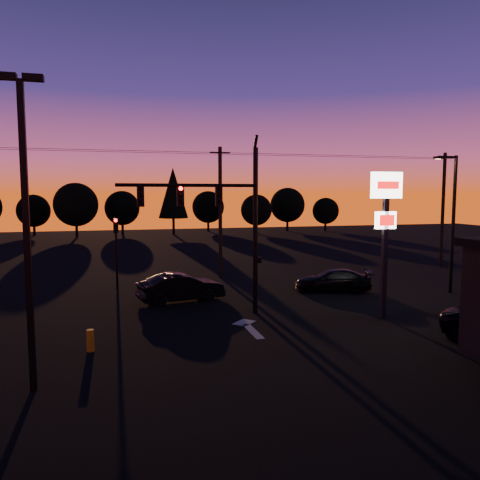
% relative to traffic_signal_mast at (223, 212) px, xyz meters
% --- Properties ---
extents(ground, '(120.00, 120.00, 0.00)m').
position_rel_traffic_signal_mast_xyz_m(ground, '(0.10, -3.99, -4.94)').
color(ground, black).
rests_on(ground, ground).
extents(lane_arrow, '(1.20, 3.10, 0.01)m').
position_rel_traffic_signal_mast_xyz_m(lane_arrow, '(0.60, -2.33, -4.93)').
color(lane_arrow, beige).
rests_on(lane_arrow, ground).
extents(traffic_signal_mast, '(6.79, 0.52, 8.58)m').
position_rel_traffic_signal_mast_xyz_m(traffic_signal_mast, '(0.00, 0.00, 0.00)').
color(traffic_signal_mast, black).
rests_on(traffic_signal_mast, ground).
extents(secondary_signal, '(0.30, 0.31, 4.35)m').
position_rel_traffic_signal_mast_xyz_m(secondary_signal, '(-4.90, 7.49, -2.07)').
color(secondary_signal, black).
rests_on(secondary_signal, ground).
extents(parking_lot_light, '(1.25, 0.30, 9.14)m').
position_rel_traffic_signal_mast_xyz_m(parking_lot_light, '(-7.40, -6.99, 0.33)').
color(parking_lot_light, black).
rests_on(parking_lot_light, ground).
extents(pylon_sign, '(1.50, 0.28, 6.80)m').
position_rel_traffic_signal_mast_xyz_m(pylon_sign, '(7.10, -2.49, -0.02)').
color(pylon_sign, black).
rests_on(pylon_sign, ground).
extents(streetlight, '(1.55, 0.35, 8.00)m').
position_rel_traffic_signal_mast_xyz_m(streetlight, '(14.01, 1.51, -0.52)').
color(streetlight, black).
rests_on(streetlight, ground).
extents(utility_pole_1, '(1.40, 0.26, 9.00)m').
position_rel_traffic_signal_mast_xyz_m(utility_pole_1, '(2.10, 10.01, -0.34)').
color(utility_pole_1, black).
rests_on(utility_pole_1, ground).
extents(utility_pole_2, '(1.40, 0.26, 9.00)m').
position_rel_traffic_signal_mast_xyz_m(utility_pole_2, '(20.10, 10.01, -0.34)').
color(utility_pole_2, black).
rests_on(utility_pole_2, ground).
extents(power_wires, '(36.00, 1.22, 0.07)m').
position_rel_traffic_signal_mast_xyz_m(power_wires, '(2.10, 10.01, 3.63)').
color(power_wires, black).
rests_on(power_wires, ground).
extents(bollard, '(0.27, 0.27, 0.82)m').
position_rel_traffic_signal_mast_xyz_m(bollard, '(-5.93, -3.84, -4.53)').
color(bollard, '#B9790C').
rests_on(bollard, ground).
extents(tree_1, '(4.54, 4.54, 5.71)m').
position_rel_traffic_signal_mast_xyz_m(tree_1, '(-15.90, 49.01, -1.50)').
color(tree_1, black).
rests_on(tree_1, ground).
extents(tree_2, '(5.77, 5.78, 7.26)m').
position_rel_traffic_signal_mast_xyz_m(tree_2, '(-9.90, 44.01, -0.57)').
color(tree_2, black).
rests_on(tree_2, ground).
extents(tree_3, '(4.95, 4.95, 6.22)m').
position_rel_traffic_signal_mast_xyz_m(tree_3, '(-3.90, 48.01, -1.19)').
color(tree_3, black).
rests_on(tree_3, ground).
extents(tree_4, '(4.18, 4.18, 9.50)m').
position_rel_traffic_signal_mast_xyz_m(tree_4, '(3.10, 45.01, 0.99)').
color(tree_4, black).
rests_on(tree_4, ground).
extents(tree_5, '(4.95, 4.95, 6.22)m').
position_rel_traffic_signal_mast_xyz_m(tree_5, '(9.10, 50.01, -1.19)').
color(tree_5, black).
rests_on(tree_5, ground).
extents(tree_6, '(4.54, 4.54, 5.71)m').
position_rel_traffic_signal_mast_xyz_m(tree_6, '(15.10, 44.01, -1.50)').
color(tree_6, black).
rests_on(tree_6, ground).
extents(tree_7, '(5.36, 5.36, 6.74)m').
position_rel_traffic_signal_mast_xyz_m(tree_7, '(21.10, 47.01, -0.88)').
color(tree_7, black).
rests_on(tree_7, ground).
extents(tree_8, '(4.12, 4.12, 5.19)m').
position_rel_traffic_signal_mast_xyz_m(tree_8, '(27.10, 46.01, -1.82)').
color(tree_8, black).
rests_on(tree_8, ground).
extents(car_mid, '(4.86, 2.54, 1.52)m').
position_rel_traffic_signal_mast_xyz_m(car_mid, '(-1.57, 3.38, -4.17)').
color(car_mid, black).
rests_on(car_mid, ground).
extents(car_right, '(4.86, 3.20, 1.31)m').
position_rel_traffic_signal_mast_xyz_m(car_right, '(7.57, 3.65, -4.28)').
color(car_right, black).
rests_on(car_right, ground).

